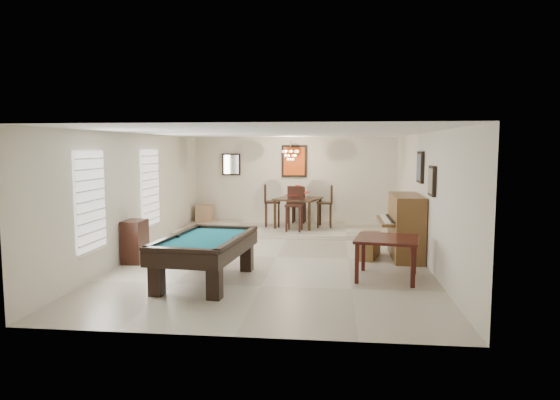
% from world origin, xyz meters
% --- Properties ---
extents(ground_plane, '(6.00, 9.00, 0.02)m').
position_xyz_m(ground_plane, '(0.00, 0.00, -0.01)').
color(ground_plane, beige).
extents(wall_back, '(6.00, 0.04, 2.60)m').
position_xyz_m(wall_back, '(0.00, 4.50, 1.30)').
color(wall_back, silver).
rests_on(wall_back, ground_plane).
extents(wall_front, '(6.00, 0.04, 2.60)m').
position_xyz_m(wall_front, '(0.00, -4.50, 1.30)').
color(wall_front, silver).
rests_on(wall_front, ground_plane).
extents(wall_left, '(0.04, 9.00, 2.60)m').
position_xyz_m(wall_left, '(-3.00, 0.00, 1.30)').
color(wall_left, silver).
rests_on(wall_left, ground_plane).
extents(wall_right, '(0.04, 9.00, 2.60)m').
position_xyz_m(wall_right, '(3.00, 0.00, 1.30)').
color(wall_right, silver).
rests_on(wall_right, ground_plane).
extents(ceiling, '(6.00, 9.00, 0.04)m').
position_xyz_m(ceiling, '(0.00, 0.00, 2.60)').
color(ceiling, white).
rests_on(ceiling, wall_back).
extents(dining_step, '(6.00, 2.50, 0.12)m').
position_xyz_m(dining_step, '(0.00, 3.25, 0.06)').
color(dining_step, beige).
rests_on(dining_step, ground_plane).
extents(window_left_front, '(0.06, 1.00, 1.70)m').
position_xyz_m(window_left_front, '(-2.97, -2.20, 1.40)').
color(window_left_front, white).
rests_on(window_left_front, wall_left).
extents(window_left_rear, '(0.06, 1.00, 1.70)m').
position_xyz_m(window_left_rear, '(-2.97, 0.60, 1.40)').
color(window_left_rear, white).
rests_on(window_left_rear, wall_left).
extents(pool_table, '(1.46, 2.39, 0.76)m').
position_xyz_m(pool_table, '(-0.99, -2.09, 0.38)').
color(pool_table, black).
rests_on(pool_table, ground_plane).
extents(square_table, '(1.23, 1.23, 0.73)m').
position_xyz_m(square_table, '(2.12, -1.52, 0.37)').
color(square_table, black).
rests_on(square_table, ground_plane).
extents(upright_piano, '(0.89, 1.59, 1.33)m').
position_xyz_m(upright_piano, '(2.53, 0.24, 0.66)').
color(upright_piano, brown).
rests_on(upright_piano, ground_plane).
extents(piano_bench, '(0.57, 0.97, 0.50)m').
position_xyz_m(piano_bench, '(1.92, 0.17, 0.25)').
color(piano_bench, brown).
rests_on(piano_bench, ground_plane).
extents(apothecary_chest, '(0.38, 0.57, 0.86)m').
position_xyz_m(apothecary_chest, '(-2.78, -0.80, 0.43)').
color(apothecary_chest, black).
rests_on(apothecary_chest, ground_plane).
extents(dining_table, '(1.37, 1.37, 0.93)m').
position_xyz_m(dining_table, '(0.20, 3.31, 0.58)').
color(dining_table, black).
rests_on(dining_table, dining_step).
extents(flower_vase, '(0.18, 0.18, 0.25)m').
position_xyz_m(flower_vase, '(0.20, 3.31, 1.17)').
color(flower_vase, '#B71F0F').
rests_on(flower_vase, dining_table).
extents(dining_chair_south, '(0.48, 0.48, 1.17)m').
position_xyz_m(dining_chair_south, '(0.15, 2.61, 0.71)').
color(dining_chair_south, black).
rests_on(dining_chair_south, dining_step).
extents(dining_chair_north, '(0.42, 0.42, 1.06)m').
position_xyz_m(dining_chair_north, '(0.17, 4.11, 0.65)').
color(dining_chair_north, black).
rests_on(dining_chair_north, dining_step).
extents(dining_chair_west, '(0.48, 0.48, 1.18)m').
position_xyz_m(dining_chair_west, '(-0.51, 3.32, 0.71)').
color(dining_chair_west, black).
rests_on(dining_chair_west, dining_step).
extents(dining_chair_east, '(0.45, 0.45, 1.17)m').
position_xyz_m(dining_chair_east, '(0.92, 3.35, 0.70)').
color(dining_chair_east, black).
rests_on(dining_chair_east, dining_step).
extents(corner_bench, '(0.46, 0.56, 0.49)m').
position_xyz_m(corner_bench, '(-2.64, 4.07, 0.36)').
color(corner_bench, tan).
rests_on(corner_bench, dining_step).
extents(chandelier, '(0.44, 0.44, 0.60)m').
position_xyz_m(chandelier, '(0.00, 3.20, 2.20)').
color(chandelier, '#FFE5B2').
rests_on(chandelier, ceiling).
extents(back_painting, '(0.75, 0.06, 0.95)m').
position_xyz_m(back_painting, '(0.00, 4.46, 1.90)').
color(back_painting, '#D84C14').
rests_on(back_painting, wall_back).
extents(back_mirror, '(0.55, 0.06, 0.65)m').
position_xyz_m(back_mirror, '(-1.90, 4.46, 1.80)').
color(back_mirror, white).
rests_on(back_mirror, wall_back).
extents(right_picture_upper, '(0.06, 0.55, 0.65)m').
position_xyz_m(right_picture_upper, '(2.96, 0.30, 1.90)').
color(right_picture_upper, slate).
rests_on(right_picture_upper, wall_right).
extents(right_picture_lower, '(0.06, 0.45, 0.55)m').
position_xyz_m(right_picture_lower, '(2.96, -1.00, 1.70)').
color(right_picture_lower, gray).
rests_on(right_picture_lower, wall_right).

